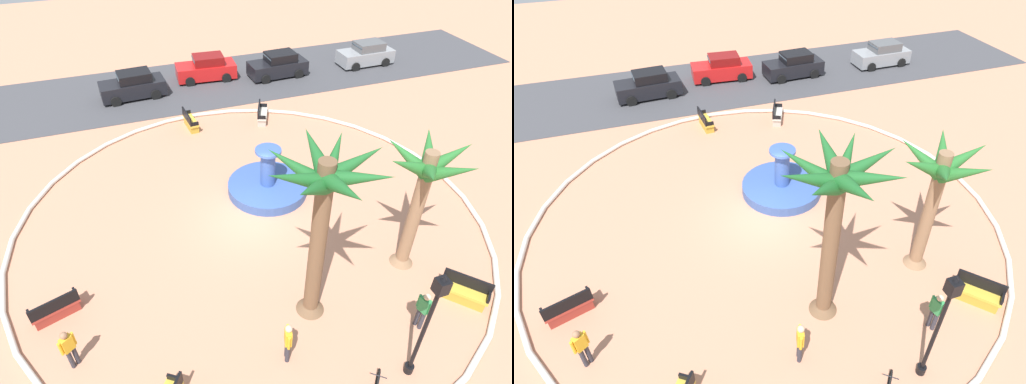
{
  "view_description": "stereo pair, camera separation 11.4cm",
  "coord_description": "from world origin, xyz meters",
  "views": [
    {
      "loc": [
        -4.46,
        -13.38,
        12.48
      ],
      "look_at": [
        0.41,
        0.47,
        1.0
      ],
      "focal_mm": 30.68,
      "sensor_mm": 36.0,
      "label": 1
    },
    {
      "loc": [
        -4.35,
        -13.41,
        12.48
      ],
      "look_at": [
        0.41,
        0.47,
        1.0
      ],
      "focal_mm": 30.68,
      "sensor_mm": 36.0,
      "label": 2
    }
  ],
  "objects": [
    {
      "name": "bench_north",
      "position": [
        -7.79,
        -2.56,
        0.35
      ],
      "size": [
        1.68,
        0.97,
        1.0
      ],
      "color": "#B73D33",
      "rests_on": "ground"
    },
    {
      "name": "ground_plane",
      "position": [
        0.0,
        0.0,
        0.0
      ],
      "size": [
        80.0,
        80.0,
        0.0
      ],
      "primitive_type": "plane",
      "color": "tan"
    },
    {
      "name": "bench_southwest",
      "position": [
        -0.69,
        8.54,
        0.35
      ],
      "size": [
        0.62,
        1.63,
        1.0
      ],
      "color": "gold",
      "rests_on": "ground"
    },
    {
      "name": "parked_car_third",
      "position": [
        6.64,
        13.62,
        0.78
      ],
      "size": [
        4.07,
        2.06,
        1.67
      ],
      "color": "black",
      "rests_on": "ground"
    },
    {
      "name": "street_asphalt",
      "position": [
        0.0,
        14.24,
        0.01
      ],
      "size": [
        48.0,
        8.0,
        0.03
      ],
      "primitive_type": "cube",
      "color": "#424247",
      "rests_on": "ground"
    },
    {
      "name": "palm_tree_near_fountain",
      "position": [
        4.64,
        -4.28,
        3.76
      ],
      "size": [
        3.28,
        3.03,
        5.25
      ],
      "color": "#8E6B4C",
      "rests_on": "ground"
    },
    {
      "name": "person_cyclist_helmet",
      "position": [
        3.49,
        -6.93,
        0.9
      ],
      "size": [
        0.28,
        0.52,
        1.6
      ],
      "color": "#33333D",
      "rests_on": "ground"
    },
    {
      "name": "person_pedestrian_stroll",
      "position": [
        -1.06,
        -6.57,
        0.91
      ],
      "size": [
        0.29,
        0.51,
        1.63
      ],
      "color": "#33333D",
      "rests_on": "ground"
    },
    {
      "name": "parked_car_leftmost",
      "position": [
        -3.22,
        13.59,
        0.78
      ],
      "size": [
        4.11,
        2.13,
        1.67
      ],
      "color": "black",
      "rests_on": "ground"
    },
    {
      "name": "bench_southeast",
      "position": [
        5.62,
        -6.51,
        0.35
      ],
      "size": [
        1.42,
        1.54,
        1.0
      ],
      "color": "gold",
      "rests_on": "ground"
    },
    {
      "name": "fountain",
      "position": [
        1.35,
        1.57,
        0.32
      ],
      "size": [
        3.65,
        3.65,
        2.28
      ],
      "color": "#38569E",
      "rests_on": "ground"
    },
    {
      "name": "plaza_curb",
      "position": [
        0.0,
        0.0,
        0.1
      ],
      "size": [
        19.67,
        19.67,
        0.2
      ],
      "primitive_type": "torus",
      "color": "silver",
      "rests_on": "ground"
    },
    {
      "name": "lamppost",
      "position": [
        2.26,
        -8.2,
        2.53
      ],
      "size": [
        0.32,
        0.32,
        4.32
      ],
      "color": "black",
      "rests_on": "ground"
    },
    {
      "name": "parked_car_second",
      "position": [
        1.84,
        14.78,
        0.78
      ],
      "size": [
        4.11,
        2.14,
        1.67
      ],
      "color": "red",
      "rests_on": "ground"
    },
    {
      "name": "palm_tree_by_curb",
      "position": [
        0.42,
        -5.11,
        4.76
      ],
      "size": [
        3.65,
        3.67,
        6.41
      ],
      "color": "brown",
      "rests_on": "ground"
    },
    {
      "name": "parked_car_rightmost",
      "position": [
        13.47,
        13.48,
        0.78
      ],
      "size": [
        4.03,
        1.97,
        1.67
      ],
      "color": "gray",
      "rests_on": "ground"
    },
    {
      "name": "bench_west",
      "position": [
        3.41,
        7.98,
        0.35
      ],
      "size": [
        1.09,
        1.67,
        1.0
      ],
      "color": "beige",
      "rests_on": "ground"
    },
    {
      "name": "person_cyclist_photo",
      "position": [
        -7.25,
        -4.62,
        0.9
      ],
      "size": [
        0.45,
        0.36,
        1.61
      ],
      "color": "#33333D",
      "rests_on": "ground"
    }
  ]
}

